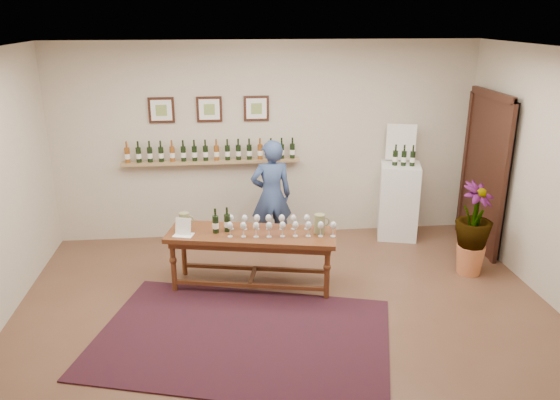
{
  "coord_description": "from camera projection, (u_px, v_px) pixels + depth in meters",
  "views": [
    {
      "loc": [
        -0.64,
        -5.09,
        3.14
      ],
      "look_at": [
        0.0,
        0.8,
        1.1
      ],
      "focal_mm": 35.0,
      "sensor_mm": 36.0,
      "label": 1
    }
  ],
  "objects": [
    {
      "name": "tasting_table",
      "position": [
        252.0,
        241.0,
        6.43
      ],
      "size": [
        2.06,
        1.02,
        0.7
      ],
      "rotation": [
        0.0,
        0.0,
        -0.21
      ],
      "color": "#4A2912",
      "rests_on": "ground"
    },
    {
      "name": "pitcher_right",
      "position": [
        320.0,
        224.0,
        6.34
      ],
      "size": [
        0.19,
        0.19,
        0.23
      ],
      "primitive_type": null,
      "rotation": [
        0.0,
        0.0,
        -0.38
      ],
      "color": "olive",
      "rests_on": "tasting_table"
    },
    {
      "name": "table_bottles",
      "position": [
        221.0,
        220.0,
        6.36
      ],
      "size": [
        0.31,
        0.24,
        0.29
      ],
      "primitive_type": null,
      "rotation": [
        0.0,
        0.0,
        -0.36
      ],
      "color": "black",
      "rests_on": "tasting_table"
    },
    {
      "name": "menu_card",
      "position": [
        183.0,
        227.0,
        6.3
      ],
      "size": [
        0.26,
        0.22,
        0.2
      ],
      "primitive_type": "cube",
      "rotation": [
        0.0,
        0.0,
        -0.29
      ],
      "color": "white",
      "rests_on": "tasting_table"
    },
    {
      "name": "pitcher_left",
      "position": [
        184.0,
        222.0,
        6.42
      ],
      "size": [
        0.17,
        0.17,
        0.22
      ],
      "primitive_type": null,
      "rotation": [
        0.0,
        0.0,
        -0.25
      ],
      "color": "olive",
      "rests_on": "tasting_table"
    },
    {
      "name": "rug",
      "position": [
        242.0,
        337.0,
        5.56
      ],
      "size": [
        3.37,
        2.7,
        0.02
      ],
      "primitive_type": "cube",
      "rotation": [
        0.0,
        0.0,
        -0.28
      ],
      "color": "#4F170E",
      "rests_on": "ground"
    },
    {
      "name": "display_pedestal",
      "position": [
        398.0,
        201.0,
        7.93
      ],
      "size": [
        0.67,
        0.67,
        1.09
      ],
      "primitive_type": "cube",
      "rotation": [
        0.0,
        0.0,
        -0.26
      ],
      "color": "white",
      "rests_on": "ground"
    },
    {
      "name": "ground",
      "position": [
        288.0,
        320.0,
        5.88
      ],
      "size": [
        6.0,
        6.0,
        0.0
      ],
      "primitive_type": "plane",
      "color": "brown",
      "rests_on": "ground"
    },
    {
      "name": "potted_plant",
      "position": [
        473.0,
        229.0,
        6.76
      ],
      "size": [
        0.75,
        0.75,
        1.03
      ],
      "rotation": [
        0.0,
        0.0,
        0.59
      ],
      "color": "#C86F42",
      "rests_on": "ground"
    },
    {
      "name": "table_glasses",
      "position": [
        275.0,
        225.0,
        6.35
      ],
      "size": [
        1.4,
        0.45,
        0.19
      ],
      "primitive_type": null,
      "rotation": [
        0.0,
        0.0,
        -0.09
      ],
      "color": "silver",
      "rests_on": "tasting_table"
    },
    {
      "name": "pedestal_bottles",
      "position": [
        404.0,
        156.0,
        7.66
      ],
      "size": [
        0.28,
        0.14,
        0.27
      ],
      "primitive_type": null,
      "rotation": [
        0.0,
        0.0,
        -0.26
      ],
      "color": "black",
      "rests_on": "display_pedestal"
    },
    {
      "name": "person",
      "position": [
        271.0,
        196.0,
        7.42
      ],
      "size": [
        0.6,
        0.43,
        1.55
      ],
      "primitive_type": "imported",
      "rotation": [
        0.0,
        0.0,
        3.25
      ],
      "color": "#324778",
      "rests_on": "ground"
    },
    {
      "name": "info_sign",
      "position": [
        401.0,
        142.0,
        7.82
      ],
      "size": [
        0.41,
        0.13,
        0.57
      ],
      "primitive_type": "cube",
      "rotation": [
        0.0,
        0.0,
        -0.26
      ],
      "color": "white",
      "rests_on": "display_pedestal"
    },
    {
      "name": "room_shell",
      "position": [
        425.0,
        168.0,
        7.47
      ],
      "size": [
        6.0,
        6.0,
        6.0
      ],
      "color": "beige",
      "rests_on": "ground"
    }
  ]
}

